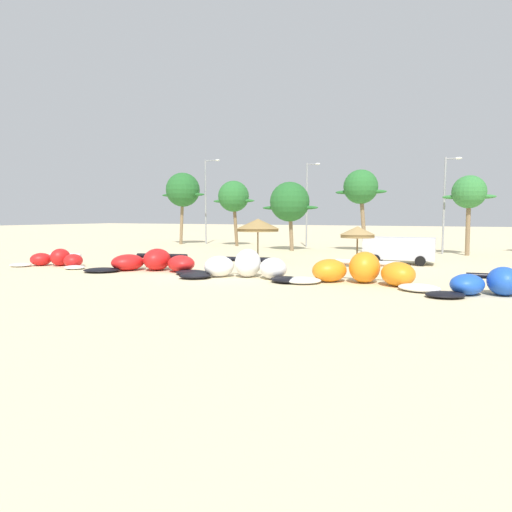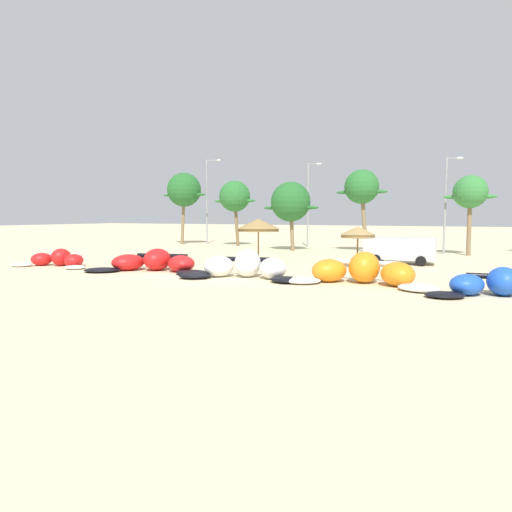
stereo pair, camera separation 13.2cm
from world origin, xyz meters
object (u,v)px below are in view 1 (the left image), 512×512
object	(u,v)px
kite_center	(363,272)
kite_right_of_center	(505,286)
beach_umbrella_middle	(357,232)
kite_left_of_center	(246,267)
beach_umbrella_near_van	(258,225)
lamppost_west	(207,197)
palm_leftmost	(183,190)
parked_van	(398,248)
palm_left	(234,197)
kite_left	(154,263)
palm_center_right	(469,193)
palm_left_of_gap	(290,202)
lamppost_east_center	(446,200)
lamppost_west_center	(308,200)
palm_center_left	(361,188)
kite_far_left	(57,260)

from	to	relation	value
kite_center	kite_right_of_center	xyz separation A→B (m)	(6.08, -1.05, -0.13)
beach_umbrella_middle	kite_left_of_center	bearing A→B (deg)	-121.07
beach_umbrella_near_van	lamppost_west	distance (m)	21.82
palm_leftmost	parked_van	bearing A→B (deg)	-24.04
palm_left	lamppost_west	distance (m)	4.95
beach_umbrella_near_van	palm_leftmost	size ratio (longest dim) A/B	0.38
beach_umbrella_near_van	palm_left	distance (m)	17.58
kite_left	beach_umbrella_near_van	world-z (taller)	beach_umbrella_near_van
palm_leftmost	palm_center_right	bearing A→B (deg)	-4.20
palm_left_of_gap	kite_center	bearing A→B (deg)	-58.91
kite_left_of_center	lamppost_east_center	world-z (taller)	lamppost_east_center
kite_center	palm_leftmost	size ratio (longest dim) A/B	0.93
kite_right_of_center	lamppost_west_center	xyz separation A→B (m)	(-17.33, 25.18, 4.50)
palm_leftmost	palm_center_left	xyz separation A→B (m)	(21.16, -2.34, -0.40)
kite_left	kite_left_of_center	bearing A→B (deg)	-2.65
palm_center_right	lamppost_west	xyz separation A→B (m)	(-28.06, 4.09, 0.30)
kite_left	parked_van	bearing A→B (deg)	40.41
palm_left	lamppost_west	size ratio (longest dim) A/B	0.72
palm_left	palm_center_right	distance (m)	23.57
kite_far_left	kite_left_of_center	bearing A→B (deg)	1.71
kite_center	kite_right_of_center	bearing A→B (deg)	-9.75
palm_left	kite_right_of_center	bearing A→B (deg)	-42.47
palm_leftmost	lamppost_west_center	size ratio (longest dim) A/B	0.93
beach_umbrella_middle	lamppost_west_center	xyz separation A→B (m)	(-9.43, 17.56, 2.66)
kite_center	lamppost_west_center	size ratio (longest dim) A/B	0.87
beach_umbrella_middle	palm_left	size ratio (longest dim) A/B	0.37
kite_left_of_center	palm_center_right	size ratio (longest dim) A/B	1.05
parked_van	lamppost_west_center	size ratio (longest dim) A/B	0.54
kite_right_of_center	palm_center_right	size ratio (longest dim) A/B	0.99
parked_van	palm_left	distance (m)	22.84
palm_left_of_gap	palm_center_right	xyz separation A→B (m)	(15.40, 1.47, 0.59)
palm_left	palm_center_left	world-z (taller)	palm_center_left
lamppost_west	lamppost_east_center	bearing A→B (deg)	-7.51
kite_center	kite_left	bearing A→B (deg)	-178.60
beach_umbrella_middle	kite_far_left	bearing A→B (deg)	-157.25
palm_center_right	lamppost_west	distance (m)	28.36
kite_left	kite_right_of_center	xyz separation A→B (m)	(18.56, -0.74, -0.05)
palm_center_left	beach_umbrella_middle	bearing A→B (deg)	-77.94
palm_leftmost	palm_left	size ratio (longest dim) A/B	1.16
kite_right_of_center	lamppost_west	size ratio (longest dim) A/B	0.67
kite_far_left	kite_right_of_center	world-z (taller)	kite_right_of_center
kite_right_of_center	beach_umbrella_near_van	xyz separation A→B (m)	(-15.41, 8.69, 2.20)
kite_right_of_center	lamppost_west_center	size ratio (longest dim) A/B	0.74
palm_left	lamppost_west_center	bearing A→B (deg)	15.23
kite_center	beach_umbrella_near_van	world-z (taller)	beach_umbrella_near_van
kite_left_of_center	kite_center	bearing A→B (deg)	5.56
palm_center_left	lamppost_west_center	distance (m)	8.08
beach_umbrella_near_van	lamppost_west	size ratio (longest dim) A/B	0.32
kite_left	palm_left	bearing A→B (deg)	106.52
kite_left_of_center	beach_umbrella_middle	size ratio (longest dim) A/B	2.63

